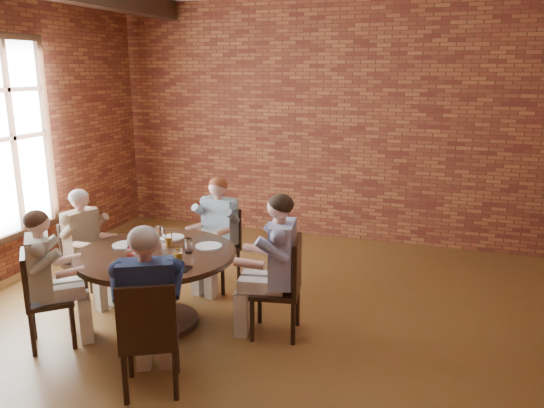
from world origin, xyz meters
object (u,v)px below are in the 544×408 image
(smartphone, at_px, (186,269))
(chair_e, at_px, (149,334))
(dining_table, at_px, (157,274))
(diner_b, at_px, (217,234))
(diner_c, at_px, (86,247))
(diner_e, at_px, (149,310))
(diner_d, at_px, (48,279))
(chair_a, at_px, (285,283))
(diner_a, at_px, (276,266))
(chair_d, at_px, (40,295))
(chair_b, at_px, (221,244))
(chair_c, at_px, (82,258))

(smartphone, bearing_deg, chair_e, -90.27)
(dining_table, height_order, diner_b, diner_b)
(dining_table, xyz_separation_m, diner_c, (-0.99, 0.23, 0.08))
(diner_e, bearing_deg, dining_table, -90.00)
(diner_c, height_order, smartphone, diner_c)
(dining_table, xyz_separation_m, diner_d, (-0.71, -0.64, 0.10))
(chair_a, relative_size, diner_a, 0.70)
(chair_e, height_order, smartphone, chair_e)
(dining_table, height_order, chair_a, chair_a)
(diner_c, distance_m, chair_d, 0.95)
(dining_table, bearing_deg, diner_a, 9.78)
(diner_c, height_order, chair_e, diner_c)
(chair_b, xyz_separation_m, chair_c, (-1.23, -0.87, -0.01))
(dining_table, height_order, chair_e, chair_e)
(diner_c, relative_size, smartphone, 7.83)
(chair_b, height_order, chair_e, chair_e)
(diner_a, bearing_deg, chair_a, 90.00)
(diner_b, xyz_separation_m, diner_d, (-0.87, -1.68, -0.01))
(chair_e, xyz_separation_m, smartphone, (-0.06, 0.72, 0.25))
(chair_c, bearing_deg, chair_a, -77.91)
(smartphone, bearing_deg, chair_d, -168.38)
(diner_b, xyz_separation_m, chair_d, (-0.93, -1.73, -0.14))
(smartphone, bearing_deg, diner_d, -169.87)
(chair_b, relative_size, chair_e, 0.96)
(diner_a, xyz_separation_m, chair_d, (-1.90, -0.89, -0.19))
(chair_d, xyz_separation_m, diner_d, (0.06, 0.05, 0.14))
(dining_table, relative_size, chair_e, 1.61)
(chair_c, bearing_deg, diner_e, -114.72)
(diner_b, bearing_deg, dining_table, -90.00)
(diner_b, relative_size, diner_c, 1.03)
(dining_table, height_order, chair_c, chair_c)
(diner_c, height_order, chair_d, diner_c)
(dining_table, height_order, diner_a, diner_a)
(smartphone, bearing_deg, chair_b, 96.97)
(chair_e, bearing_deg, chair_d, -42.18)
(chair_e, distance_m, diner_e, 0.18)
(diner_b, distance_m, smartphone, 1.39)
(chair_d, bearing_deg, diner_b, -70.45)
(chair_c, relative_size, chair_e, 0.94)
(chair_b, height_order, chair_c, chair_b)
(chair_d, bearing_deg, chair_c, -25.10)
(chair_d, height_order, smartphone, chair_d)
(diner_d, bearing_deg, dining_table, -90.00)
(chair_c, xyz_separation_m, chair_d, (0.29, -0.94, 0.01))
(chair_e, relative_size, diner_e, 0.70)
(chair_d, xyz_separation_m, diner_e, (1.27, -0.26, 0.18))
(diner_d, bearing_deg, smartphone, -116.86)
(dining_table, bearing_deg, diner_d, -137.85)
(diner_b, bearing_deg, chair_b, 90.00)
(diner_b, distance_m, chair_c, 1.46)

